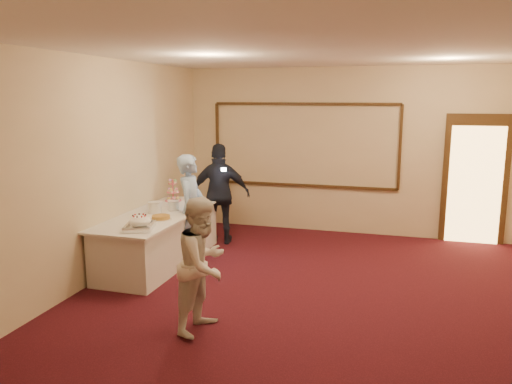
{
  "coord_description": "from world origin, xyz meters",
  "views": [
    {
      "loc": [
        0.88,
        -5.58,
        2.47
      ],
      "look_at": [
        -1.03,
        1.07,
        1.15
      ],
      "focal_mm": 35.0,
      "sensor_mm": 36.0,
      "label": 1
    }
  ],
  "objects_px": {
    "pavlova_tray": "(140,223)",
    "cupcake_stand": "(173,193)",
    "tart": "(161,218)",
    "woman": "(203,264)",
    "plate_stack_a": "(155,207)",
    "guest": "(220,194)",
    "man": "(191,209)",
    "plate_stack_b": "(173,205)",
    "buffet_table": "(160,238)"
  },
  "relations": [
    {
      "from": "plate_stack_a",
      "to": "man",
      "type": "xyz_separation_m",
      "value": [
        0.49,
        0.21,
        -0.04
      ]
    },
    {
      "from": "pavlova_tray",
      "to": "tart",
      "type": "xyz_separation_m",
      "value": [
        0.03,
        0.54,
        -0.05
      ]
    },
    {
      "from": "tart",
      "to": "man",
      "type": "xyz_separation_m",
      "value": [
        0.22,
        0.55,
        0.02
      ]
    },
    {
      "from": "plate_stack_a",
      "to": "guest",
      "type": "distance_m",
      "value": 1.37
    },
    {
      "from": "pavlova_tray",
      "to": "plate_stack_b",
      "type": "height_order",
      "value": "pavlova_tray"
    },
    {
      "from": "plate_stack_a",
      "to": "woman",
      "type": "xyz_separation_m",
      "value": [
        1.52,
        -1.85,
        -0.13
      ]
    },
    {
      "from": "cupcake_stand",
      "to": "plate_stack_a",
      "type": "relative_size",
      "value": 1.91
    },
    {
      "from": "plate_stack_b",
      "to": "tart",
      "type": "xyz_separation_m",
      "value": [
        0.09,
        -0.61,
        -0.04
      ]
    },
    {
      "from": "guest",
      "to": "pavlova_tray",
      "type": "bearing_deg",
      "value": 68.48
    },
    {
      "from": "pavlova_tray",
      "to": "plate_stack_b",
      "type": "xyz_separation_m",
      "value": [
        -0.06,
        1.15,
        -0.01
      ]
    },
    {
      "from": "woman",
      "to": "man",
      "type": "bearing_deg",
      "value": 37.17
    },
    {
      "from": "tart",
      "to": "woman",
      "type": "height_order",
      "value": "woman"
    },
    {
      "from": "plate_stack_b",
      "to": "man",
      "type": "xyz_separation_m",
      "value": [
        0.32,
        -0.06,
        -0.02
      ]
    },
    {
      "from": "man",
      "to": "plate_stack_a",
      "type": "bearing_deg",
      "value": 108.7
    },
    {
      "from": "tart",
      "to": "buffet_table",
      "type": "bearing_deg",
      "value": 121.72
    },
    {
      "from": "buffet_table",
      "to": "man",
      "type": "distance_m",
      "value": 0.65
    },
    {
      "from": "cupcake_stand",
      "to": "plate_stack_a",
      "type": "xyz_separation_m",
      "value": [
        0.12,
        -0.89,
        -0.06
      ]
    },
    {
      "from": "plate_stack_b",
      "to": "tart",
      "type": "bearing_deg",
      "value": -81.15
    },
    {
      "from": "plate_stack_a",
      "to": "guest",
      "type": "height_order",
      "value": "guest"
    },
    {
      "from": "woman",
      "to": "buffet_table",
      "type": "bearing_deg",
      "value": 48.99
    },
    {
      "from": "plate_stack_b",
      "to": "buffet_table",
      "type": "bearing_deg",
      "value": -113.35
    },
    {
      "from": "pavlova_tray",
      "to": "cupcake_stand",
      "type": "bearing_deg",
      "value": 101.45
    },
    {
      "from": "buffet_table",
      "to": "pavlova_tray",
      "type": "distance_m",
      "value": 1.01
    },
    {
      "from": "pavlova_tray",
      "to": "cupcake_stand",
      "type": "height_order",
      "value": "cupcake_stand"
    },
    {
      "from": "plate_stack_a",
      "to": "plate_stack_b",
      "type": "relative_size",
      "value": 1.2
    },
    {
      "from": "pavlova_tray",
      "to": "tart",
      "type": "relative_size",
      "value": 1.78
    },
    {
      "from": "plate_stack_b",
      "to": "man",
      "type": "bearing_deg",
      "value": -10.43
    },
    {
      "from": "buffet_table",
      "to": "pavlova_tray",
      "type": "height_order",
      "value": "pavlova_tray"
    },
    {
      "from": "buffet_table",
      "to": "cupcake_stand",
      "type": "relative_size",
      "value": 6.46
    },
    {
      "from": "cupcake_stand",
      "to": "woman",
      "type": "distance_m",
      "value": 3.19
    },
    {
      "from": "buffet_table",
      "to": "guest",
      "type": "bearing_deg",
      "value": 67.33
    },
    {
      "from": "cupcake_stand",
      "to": "plate_stack_b",
      "type": "distance_m",
      "value": 0.69
    },
    {
      "from": "pavlova_tray",
      "to": "woman",
      "type": "distance_m",
      "value": 1.61
    },
    {
      "from": "plate_stack_a",
      "to": "pavlova_tray",
      "type": "bearing_deg",
      "value": -75.04
    },
    {
      "from": "man",
      "to": "guest",
      "type": "bearing_deg",
      "value": -9.09
    },
    {
      "from": "cupcake_stand",
      "to": "guest",
      "type": "distance_m",
      "value": 0.79
    },
    {
      "from": "plate_stack_b",
      "to": "guest",
      "type": "relative_size",
      "value": 0.1
    },
    {
      "from": "man",
      "to": "guest",
      "type": "distance_m",
      "value": 1.04
    },
    {
      "from": "buffet_table",
      "to": "cupcake_stand",
      "type": "height_order",
      "value": "cupcake_stand"
    },
    {
      "from": "tart",
      "to": "man",
      "type": "bearing_deg",
      "value": 67.85
    },
    {
      "from": "cupcake_stand",
      "to": "woman",
      "type": "relative_size",
      "value": 0.27
    },
    {
      "from": "cupcake_stand",
      "to": "plate_stack_b",
      "type": "height_order",
      "value": "cupcake_stand"
    },
    {
      "from": "tart",
      "to": "woman",
      "type": "bearing_deg",
      "value": -50.4
    },
    {
      "from": "pavlova_tray",
      "to": "guest",
      "type": "distance_m",
      "value": 2.15
    },
    {
      "from": "plate_stack_a",
      "to": "guest",
      "type": "xyz_separation_m",
      "value": [
        0.58,
        1.25,
        -0.0
      ]
    },
    {
      "from": "cupcake_stand",
      "to": "woman",
      "type": "height_order",
      "value": "woman"
    },
    {
      "from": "pavlova_tray",
      "to": "guest",
      "type": "xyz_separation_m",
      "value": [
        0.34,
        2.12,
        0.01
      ]
    },
    {
      "from": "cupcake_stand",
      "to": "man",
      "type": "height_order",
      "value": "man"
    },
    {
      "from": "plate_stack_a",
      "to": "woman",
      "type": "height_order",
      "value": "woman"
    },
    {
      "from": "pavlova_tray",
      "to": "plate_stack_b",
      "type": "distance_m",
      "value": 1.15
    }
  ]
}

